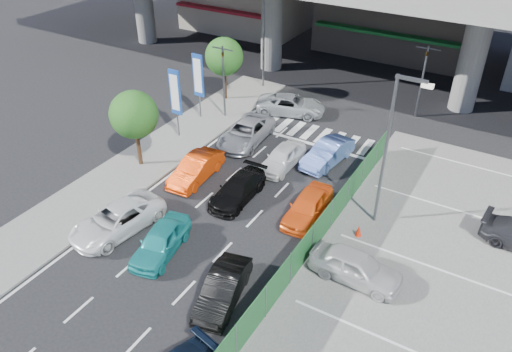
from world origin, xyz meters
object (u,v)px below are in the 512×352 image
Objects in this scene: sedan_black_mid at (238,189)px; taxi_orange_right at (308,206)px; taxi_orange_left at (196,169)px; wagon_silver_front_left at (246,132)px; sedan_white_mid_left at (117,219)px; parked_sedan_white at (356,267)px; kei_truck_front_right at (328,153)px; taxi_teal_mid at (161,241)px; tree_far at (224,57)px; hatch_black_mid_right at (223,289)px; sedan_white_front_mid at (282,157)px; traffic_light_left at (223,64)px; tree_near at (134,115)px; street_lamp_left at (266,28)px; traffic_cone at (359,230)px; signboard_near at (175,94)px; traffic_light_right at (425,64)px; signboard_far at (198,77)px; crossing_wagon_silver at (291,105)px; street_lamp_right at (391,141)px.

sedan_black_mid is 1.05× the size of taxi_orange_right.
taxi_orange_left is 5.21m from wagon_silver_front_left.
sedan_white_mid_left is 1.00× the size of wagon_silver_front_left.
taxi_orange_left is at bearing 76.31° from parked_sedan_white.
kei_truck_front_right is (5.81, 5.49, 0.00)m from taxi_orange_left.
sedan_white_mid_left reaches higher than taxi_teal_mid.
tree_far is 20.45m from hatch_black_mid_right.
taxi_teal_mid is 9.72m from sedan_white_front_mid.
traffic_light_left reaches higher than tree_near.
taxi_orange_left is (3.12, -13.51, -4.08)m from street_lamp_left.
sedan_white_front_mid is 2.80m from kei_truck_front_right.
parked_sedan_white is 6.65× the size of traffic_cone.
tree_near is 6.73m from sedan_white_mid_left.
signboard_near reaches higher than taxi_orange_left.
traffic_light_right is 19.53m from tree_near.
signboard_far is (-13.10, -8.01, -0.87)m from traffic_light_right.
tree_far is (-0.60, 6.51, 0.32)m from signboard_near.
sedan_white_mid_left is 1.17× the size of sedan_black_mid.
crossing_wagon_silver is (-2.87, 6.71, 0.02)m from sedan_white_front_mid.
traffic_cone is at bearing -44.97° from kei_truck_front_right.
crossing_wagon_silver is at bearing 79.20° from wagon_silver_front_left.
street_lamp_left is at bearing 124.79° from taxi_orange_right.
street_lamp_right is 14.38m from tree_near.
tree_near is at bearing 127.06° from taxi_teal_mid.
taxi_orange_right is (10.88, 0.52, -2.70)m from tree_near.
parked_sedan_white reaches higher than taxi_teal_mid.
traffic_light_right is 1.34× the size of sedan_white_front_mid.
tree_near is 12.12m from crossing_wagon_silver.
crossing_wagon_silver is (-5.71, 17.35, 0.03)m from hatch_black_mid_right.
tree_near is 0.97× the size of sedan_white_mid_left.
sedan_white_mid_left reaches higher than sedan_black_mid.
signboard_near is 1.20× the size of hatch_black_mid_right.
taxi_orange_right is (10.21, -13.48, -4.08)m from street_lamp_left.
street_lamp_left reaches higher than traffic_cone.
kei_truck_front_right is at bearing 61.79° from taxi_teal_mid.
taxi_orange_right is at bearing -29.40° from signboard_far.
traffic_light_right reaches higher than parked_sedan_white.
signboard_far is 3.53m from tree_far.
signboard_far is (-14.77, 4.99, -1.71)m from street_lamp_right.
hatch_black_mid_right is at bearing -116.65° from traffic_cone.
taxi_orange_left is 0.85× the size of crossing_wagon_silver.
kei_truck_front_right is (-2.90, -9.03, -3.25)m from traffic_light_right.
street_lamp_left is at bearing 106.31° from sedan_white_mid_left.
signboard_near is 8.02m from sedan_white_front_mid.
street_lamp_right is 1.00× the size of street_lamp_left.
sedan_white_front_mid is (-3.43, 3.66, -0.03)m from taxi_orange_right.
taxi_orange_left is (-2.31, 5.94, 0.01)m from taxi_teal_mid.
signboard_near is 0.95× the size of wagon_silver_front_left.
street_lamp_left is 6.46m from crossing_wagon_silver.
traffic_light_left reaches higher than sedan_white_mid_left.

